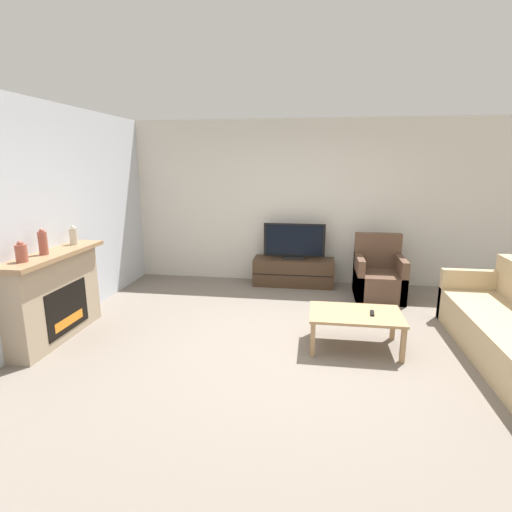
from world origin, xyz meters
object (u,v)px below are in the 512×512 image
Objects in this scene: mantel_vase_left at (21,252)px; coffee_table at (356,317)px; mantel_vase_right at (73,236)px; armchair at (378,278)px; fireplace at (55,295)px; mantel_vase_centre_left at (43,242)px; tv_stand at (294,272)px; tv at (294,242)px; remote at (372,313)px.

mantel_vase_left is 0.22× the size of coffee_table.
mantel_vase_right is 4.30m from armchair.
mantel_vase_left is at bearing -87.88° from fireplace.
mantel_vase_centre_left is (0.00, 0.33, 0.04)m from mantel_vase_left.
armchair reaches higher than tv_stand.
tv is 1.07× the size of armchair.
tv is (2.58, 2.93, -0.40)m from mantel_vase_left.
tv is 2.40m from coffee_table.
mantel_vase_left is at bearing -131.35° from tv_stand.
tv_stand is at bearing 90.00° from tv.
tv is at bearing 109.77° from coffee_table.
remote is (3.57, 0.24, -0.11)m from fireplace.
mantel_vase_right is 0.25× the size of armchair.
mantel_vase_right reaches higher than fireplace.
tv is at bearing 119.08° from remote.
coffee_table is (3.38, -0.19, -0.78)m from mantel_vase_right.
armchair is at bearing 22.67° from mantel_vase_right.
mantel_vase_centre_left is 1.87× the size of remote.
fireplace is 3.61m from tv_stand.
mantel_vase_left is 0.22× the size of tv.
mantel_vase_centre_left is at bearing -90.00° from mantel_vase_right.
mantel_vase_centre_left reaches higher than tv_stand.
armchair is (3.89, 1.62, -0.84)m from mantel_vase_right.
mantel_vase_left is 1.42× the size of remote.
tv is at bearing 45.16° from mantel_vase_centre_left.
mantel_vase_centre_left is at bearing -134.84° from tv.
mantel_vase_right is at bearing 90.00° from mantel_vase_left.
mantel_vase_right is 3.41m from tv_stand.
remote is (-0.33, -1.83, 0.12)m from armchair.
mantel_vase_left is 0.16× the size of tv_stand.
fireplace is at bearing 98.44° from mantel_vase_centre_left.
tv_stand is at bearing 119.06° from remote.
tv_stand is at bearing 162.38° from armchair.
mantel_vase_centre_left is 4.54m from armchair.
armchair is (3.91, 2.07, -0.22)m from fireplace.
mantel_vase_left is at bearing -163.42° from remote.
mantel_vase_left reaches higher than tv.
mantel_vase_left is 0.34m from mantel_vase_centre_left.
tv is at bearing 43.72° from fireplace.
fireplace is 6.83× the size of mantel_vase_left.
mantel_vase_centre_left is 3.78m from tv_stand.
tv reaches higher than remote.
coffee_table is at bearing 4.28° from fireplace.
remote is at bearing 5.73° from mantel_vase_centre_left.
mantel_vase_left is 0.89m from mantel_vase_right.
fireplace is 1.58× the size of armchair.
mantel_vase_centre_left reaches higher than coffee_table.
coffee_table is (3.38, 0.37, -0.80)m from mantel_vase_centre_left.
mantel_vase_left is at bearing -90.00° from mantel_vase_right.
armchair is (3.89, 2.18, -0.86)m from mantel_vase_centre_left.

